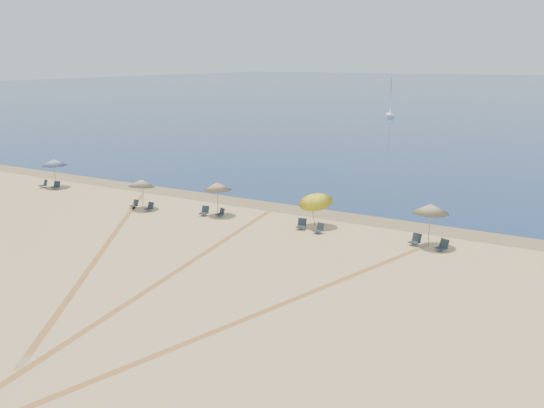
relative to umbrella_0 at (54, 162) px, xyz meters
The scene contains 19 objects.
ground 30.40m from the umbrella_0, 42.42° to the right, with size 160.00×160.00×0.00m, color tan.
wet_sand 22.77m from the umbrella_0, ahead, with size 500.00×500.00×0.00m, color olive.
umbrella_0 is the anchor object (origin of this frame).
umbrella_1 12.08m from the umbrella_0, ahead, with size 2.00×2.05×2.31m.
umbrella_2 17.92m from the umbrella_0, ahead, with size 2.00×2.00×2.44m.
umbrella_3 25.29m from the umbrella_0, ahead, with size 2.32×2.37×2.54m.
umbrella_4 33.15m from the umbrella_0, ahead, with size 2.18×2.18×2.63m.
chair_0 2.10m from the umbrella_0, 125.56° to the right, with size 0.73×0.79×0.68m.
chair_1 2.21m from the umbrella_0, 38.32° to the right, with size 0.73×0.81×0.70m.
chair_2 11.64m from the umbrella_0, 10.67° to the right, with size 0.55×0.62×0.59m.
chair_3 13.25m from the umbrella_0, ahead, with size 0.54×0.63×0.63m.
chair_4 17.39m from the umbrella_0, ahead, with size 0.64×0.72×0.67m.
chair_5 18.58m from the umbrella_0, ahead, with size 0.67×0.72×0.61m.
chair_6 24.98m from the umbrella_0, ahead, with size 0.70×0.78×0.69m.
chair_7 26.39m from the umbrella_0, ahead, with size 0.69×0.76×0.65m.
chair_8 32.52m from the umbrella_0, ahead, with size 0.71×0.78×0.69m.
chair_9 34.24m from the umbrella_0, ahead, with size 0.78×0.84×0.70m.
sailboat_2 76.64m from the umbrella_0, 86.66° to the left, with size 3.09×4.97×7.27m.
tire_tracks 25.71m from the umbrella_0, 27.34° to the right, with size 49.99×41.71×0.00m.
Camera 1 is at (19.46, -13.65, 11.02)m, focal length 38.55 mm.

